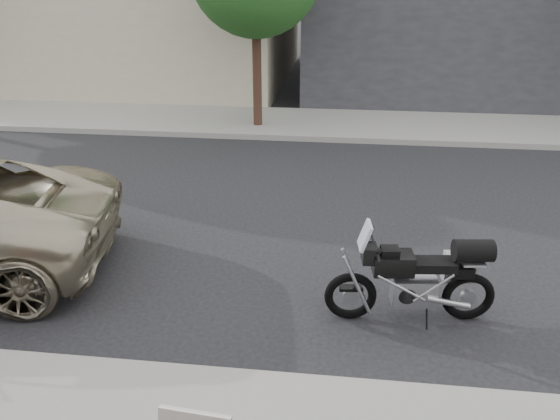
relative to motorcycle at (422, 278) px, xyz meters
The scene contains 3 objects.
ground 3.01m from the motorcycle, 60.31° to the right, with size 120.00×120.00×0.00m, color black.
far_sidewalk 9.19m from the motorcycle, 80.84° to the right, with size 44.00×3.00×0.15m, color gray.
motorcycle is the anchor object (origin of this frame).
Camera 1 is at (-0.36, 8.70, 4.25)m, focal length 35.00 mm.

